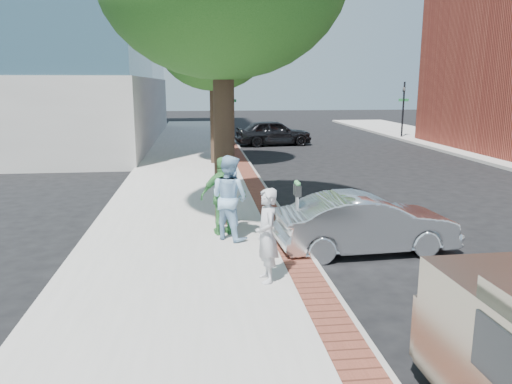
{
  "coord_description": "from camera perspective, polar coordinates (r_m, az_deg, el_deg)",
  "views": [
    {
      "loc": [
        -1.24,
        -10.58,
        3.66
      ],
      "look_at": [
        0.06,
        0.67,
        1.2
      ],
      "focal_mm": 35.0,
      "sensor_mm": 36.0,
      "label": 1
    }
  ],
  "objects": [
    {
      "name": "tree_far",
      "position": [
        22.65,
        -4.9,
        16.36
      ],
      "size": [
        4.8,
        4.8,
        7.14
      ],
      "color": "black",
      "rests_on": "sidewalk"
    },
    {
      "name": "bg_car",
      "position": [
        30.42,
        2.03,
        6.81
      ],
      "size": [
        4.74,
        2.38,
        1.55
      ],
      "primitive_type": "imported",
      "rotation": [
        0.0,
        0.0,
        1.69
      ],
      "color": "black",
      "rests_on": "ground"
    },
    {
      "name": "person_officer",
      "position": [
        11.39,
        -3.06,
        -0.63
      ],
      "size": [
        1.19,
        1.18,
        1.94
      ],
      "primitive_type": "imported",
      "rotation": [
        0.0,
        0.0,
        2.38
      ],
      "color": "#8FBADD",
      "rests_on": "sidewalk"
    },
    {
      "name": "person_green",
      "position": [
        11.75,
        -3.72,
        -0.47
      ],
      "size": [
        1.13,
        0.59,
        1.85
      ],
      "primitive_type": "imported",
      "rotation": [
        0.0,
        0.0,
        3.27
      ],
      "color": "#418F46",
      "rests_on": "sidewalk"
    },
    {
      "name": "signal_far",
      "position": [
        35.39,
        16.49,
        9.48
      ],
      "size": [
        0.7,
        0.15,
        3.8
      ],
      "color": "black",
      "rests_on": "ground"
    },
    {
      "name": "office_base",
      "position": [
        34.67,
        -26.71,
        8.22
      ],
      "size": [
        18.2,
        22.2,
        4.0
      ],
      "primitive_type": "cube",
      "color": "gray",
      "rests_on": "ground"
    },
    {
      "name": "brick_strip",
      "position": [
        19.0,
        -0.62,
        1.63
      ],
      "size": [
        0.6,
        60.0,
        0.01
      ],
      "primitive_type": "cube",
      "color": "brown",
      "rests_on": "sidewalk"
    },
    {
      "name": "ground",
      "position": [
        11.26,
        0.1,
        -6.7
      ],
      "size": [
        120.0,
        120.0,
        0.0
      ],
      "primitive_type": "plane",
      "color": "black",
      "rests_on": "ground"
    },
    {
      "name": "signal_near",
      "position": [
        32.68,
        -2.88,
        9.77
      ],
      "size": [
        0.7,
        0.15,
        3.8
      ],
      "color": "black",
      "rests_on": "ground"
    },
    {
      "name": "curb",
      "position": [
        19.06,
        0.43,
        1.42
      ],
      "size": [
        0.1,
        60.0,
        0.15
      ],
      "primitive_type": "cube",
      "color": "gray",
      "rests_on": "ground"
    },
    {
      "name": "person_gray",
      "position": [
        8.94,
        1.23,
        -4.98
      ],
      "size": [
        0.47,
        0.67,
        1.72
      ],
      "primitive_type": "imported",
      "rotation": [
        0.0,
        0.0,
        -1.47
      ],
      "color": "#B2B3B7",
      "rests_on": "sidewalk"
    },
    {
      "name": "parking_meter",
      "position": [
        10.81,
        4.72,
        -0.91
      ],
      "size": [
        0.12,
        0.32,
        1.47
      ],
      "color": "gray",
      "rests_on": "sidewalk"
    },
    {
      "name": "sidewalk",
      "position": [
        18.92,
        -7.26,
        1.24
      ],
      "size": [
        5.0,
        60.0,
        0.15
      ],
      "primitive_type": "cube",
      "color": "#9E9991",
      "rests_on": "ground"
    },
    {
      "name": "sedan_silver",
      "position": [
        11.26,
        12.45,
        -3.53
      ],
      "size": [
        4.03,
        1.63,
        1.3
      ],
      "primitive_type": "imported",
      "rotation": [
        0.0,
        0.0,
        1.64
      ],
      "color": "silver",
      "rests_on": "ground"
    }
  ]
}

